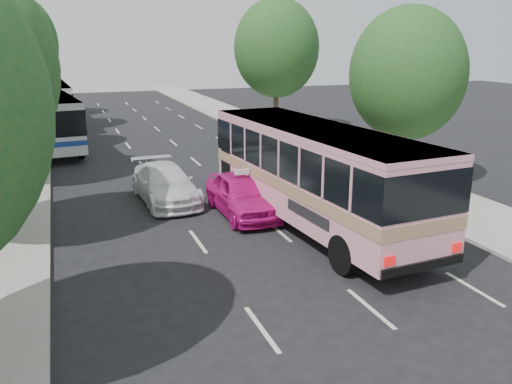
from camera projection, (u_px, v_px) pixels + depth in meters
name	position (u px, v px, depth m)	size (l,w,h in m)	color
ground	(300.00, 282.00, 14.97)	(120.00, 120.00, 0.00)	black
sidewalk_left	(12.00, 158.00, 30.22)	(4.00, 90.00, 0.15)	#9E998E
sidewalk_right	(291.00, 140.00, 35.84)	(4.00, 90.00, 0.12)	#9E998E
tree_left_d	(2.00, 55.00, 30.46)	(5.52, 5.52, 8.60)	#38281E
tree_left_e	(12.00, 40.00, 37.51)	(6.30, 6.30, 9.82)	#38281E
tree_left_f	(16.00, 45.00, 44.80)	(5.88, 5.88, 9.16)	#38281E
tree_right_near	(410.00, 69.00, 23.64)	(5.10, 5.10, 7.95)	#38281E
tree_right_far	(278.00, 45.00, 37.95)	(6.00, 6.00, 9.35)	#38281E
pink_bus	(315.00, 166.00, 18.74)	(3.77, 11.47, 3.60)	pink
pink_taxi	(242.00, 195.00, 20.51)	(1.89, 4.69, 1.60)	#D01280
white_pickup	(165.00, 184.00, 22.25)	(2.09, 5.13, 1.49)	silver
tour_coach_front	(51.00, 116.00, 32.81)	(3.57, 11.15, 3.28)	silver
tour_coach_rear	(51.00, 101.00, 40.99)	(3.00, 11.21, 3.32)	silver
taxi_roof_sign	(242.00, 172.00, 20.27)	(0.55, 0.18, 0.18)	silver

